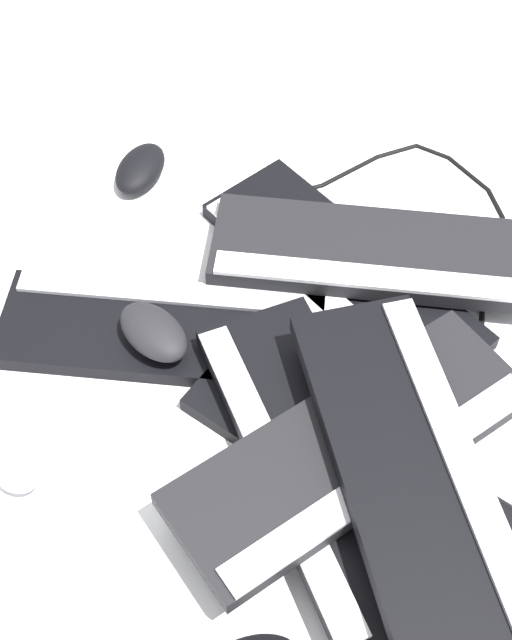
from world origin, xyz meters
TOP-DOWN VIEW (x-y plane):
  - ground_plane at (0.00, 0.00)m, footprint 3.20×3.20m
  - keyboard_0 at (0.28, 0.02)m, footprint 0.46×0.35m
  - keyboard_1 at (0.02, 0.13)m, footprint 0.46×0.26m
  - keyboard_2 at (0.01, -0.13)m, footprint 0.35×0.45m
  - keyboard_3 at (0.03, 0.17)m, footprint 0.36×0.45m
  - keyboard_4 at (0.28, -0.04)m, footprint 0.45×0.17m
  - keyboard_5 at (0.30, -0.01)m, footprint 0.22×0.46m
  - keyboard_6 at (0.36, 0.03)m, footprint 0.46×0.24m
  - mouse_2 at (0.03, -0.15)m, footprint 0.13×0.10m
  - mouse_3 at (-0.28, -0.06)m, footprint 0.12×0.12m
  - mouse_4 at (0.11, -0.37)m, footprint 0.12×0.08m
  - cable_0 at (-0.03, 0.31)m, footprint 0.40×0.29m

SIDE VIEW (x-z plane):
  - ground_plane at x=0.00m, z-range 0.00..0.00m
  - cable_0 at x=-0.03m, z-range 0.00..0.01m
  - keyboard_0 at x=0.28m, z-range 0.00..0.03m
  - keyboard_1 at x=0.02m, z-range 0.00..0.03m
  - keyboard_2 at x=0.01m, z-range 0.00..0.03m
  - mouse_3 at x=-0.28m, z-range 0.00..0.04m
  - mouse_4 at x=0.11m, z-range 0.00..0.04m
  - keyboard_3 at x=0.03m, z-range 0.03..0.06m
  - keyboard_4 at x=0.28m, z-range 0.03..0.06m
  - mouse_2 at x=0.03m, z-range 0.03..0.07m
  - keyboard_5 at x=0.30m, z-range 0.06..0.09m
  - keyboard_6 at x=0.36m, z-range 0.09..0.12m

